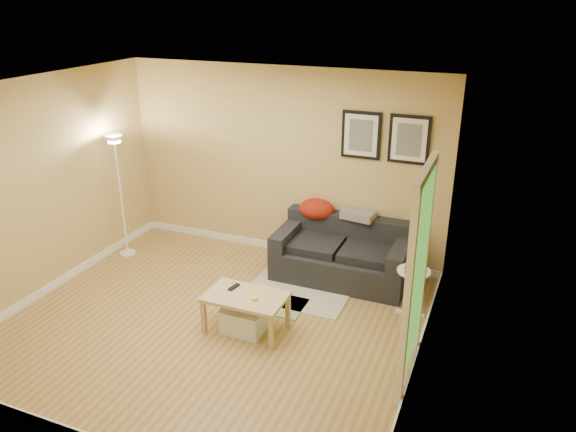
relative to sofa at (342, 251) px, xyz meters
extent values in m
plane|color=#A88948|center=(-1.02, -1.53, -0.38)|extent=(4.50, 4.50, 0.00)
plane|color=white|center=(-1.02, -1.53, 2.23)|extent=(4.50, 4.50, 0.00)
plane|color=tan|center=(-1.02, 0.47, 0.92)|extent=(4.50, 0.00, 4.50)
plane|color=tan|center=(-1.02, -3.53, 0.92)|extent=(4.50, 0.00, 4.50)
plane|color=tan|center=(-3.27, -1.53, 0.92)|extent=(0.00, 4.00, 4.00)
plane|color=tan|center=(1.23, -1.53, 0.92)|extent=(0.00, 4.00, 4.00)
cube|color=white|center=(-1.02, 0.46, -0.33)|extent=(4.50, 0.02, 0.10)
cube|color=white|center=(-3.26, -1.53, -0.33)|extent=(0.02, 4.00, 0.10)
cube|color=white|center=(1.22, -1.53, -0.33)|extent=(0.02, 4.00, 0.10)
cube|color=beige|center=(-0.38, -0.58, -0.37)|extent=(1.25, 0.85, 0.01)
cube|color=#668C4C|center=(-0.53, -0.94, -0.37)|extent=(0.70, 0.50, 0.01)
cube|color=black|center=(-0.81, -1.45, 0.07)|extent=(0.08, 0.17, 0.02)
cylinder|color=yellow|center=(-0.48, -1.59, 0.07)|extent=(0.07, 0.07, 0.03)
camera|label=1|loc=(1.76, -6.15, 3.09)|focal=34.36mm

